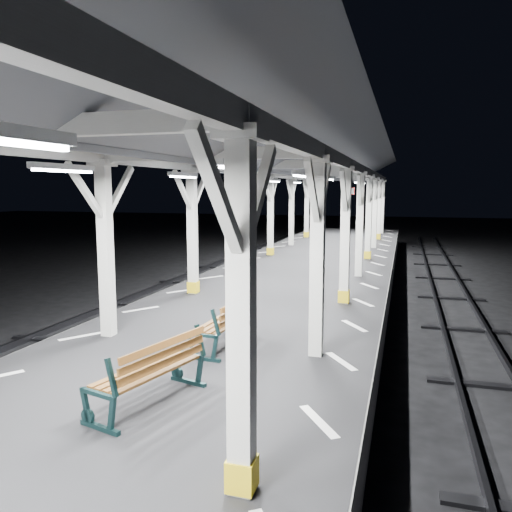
% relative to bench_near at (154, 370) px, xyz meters
% --- Properties ---
extents(ground, '(120.00, 120.00, 0.00)m').
position_rel_bench_near_xyz_m(ground, '(-0.34, 4.58, -1.49)').
color(ground, black).
rests_on(ground, ground).
extents(platform, '(6.00, 50.00, 1.00)m').
position_rel_bench_near_xyz_m(platform, '(-0.34, 4.58, -0.99)').
color(platform, black).
rests_on(platform, ground).
extents(hazard_stripes_left, '(1.00, 48.00, 0.01)m').
position_rel_bench_near_xyz_m(hazard_stripes_left, '(-2.79, 4.58, -0.48)').
color(hazard_stripes_left, silver).
rests_on(hazard_stripes_left, platform).
extents(hazard_stripes_right, '(1.00, 48.00, 0.01)m').
position_rel_bench_near_xyz_m(hazard_stripes_right, '(2.11, 4.58, -0.48)').
color(hazard_stripes_right, silver).
rests_on(hazard_stripes_right, platform).
extents(track_left, '(2.20, 60.00, 0.16)m').
position_rel_bench_near_xyz_m(track_left, '(-5.34, 4.58, -1.41)').
color(track_left, '#2D2D33').
rests_on(track_left, ground).
extents(track_right, '(2.20, 60.00, 0.16)m').
position_rel_bench_near_xyz_m(track_right, '(4.66, 4.58, -1.41)').
color(track_right, '#2D2D33').
rests_on(track_right, ground).
extents(canopy, '(5.40, 49.00, 4.65)m').
position_rel_bench_near_xyz_m(canopy, '(-0.34, 4.56, 3.07)').
color(canopy, silver).
rests_on(canopy, platform).
extents(bench_near, '(1.02, 1.79, 0.92)m').
position_rel_bench_near_xyz_m(bench_near, '(0.00, 0.00, 0.00)').
color(bench_near, black).
rests_on(bench_near, platform).
extents(bench_mid, '(0.72, 1.68, 0.89)m').
position_rel_bench_near_xyz_m(bench_mid, '(0.10, 2.56, -0.01)').
color(bench_mid, black).
rests_on(bench_mid, platform).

